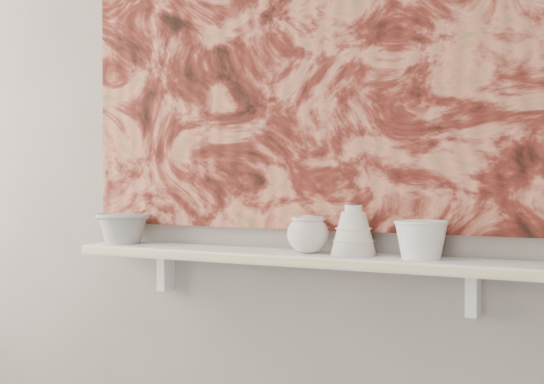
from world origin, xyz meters
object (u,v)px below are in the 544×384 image
Objects in this scene: shelf at (294,258)px; bowl_white at (421,239)px; painting at (306,41)px; bell_vessel at (353,230)px; bowl_grey at (123,228)px; cup_cream at (308,234)px.

bowl_white is at bearing 0.00° from shelf.
shelf is at bearing 180.00° from bowl_white.
bowl_white is at bearing -12.30° from painting.
bell_vessel is 0.19m from bowl_white.
bowl_grey is at bearing 180.00° from shelf.
cup_cream reaches higher than bowl_white.
bowl_grey is at bearing 180.00° from cup_cream.
shelf is 11.97× the size of cup_cream.
painting is 0.67m from bowl_white.
bowl_grey is at bearing 180.00° from bell_vessel.
bell_vessel is 0.99× the size of bowl_white.
painting is at bearing 155.91° from bell_vessel.
bell_vessel reaches higher than cup_cream.
bowl_white reaches higher than shelf.
painting is 10.65× the size of bowl_white.
painting reaches higher than cup_cream.
bell_vessel is at bearing 0.00° from cup_cream.
bowl_grey is at bearing 180.00° from bowl_white.
bowl_grey is 1.24× the size of bowl_white.
shelf is at bearing 180.00° from bell_vessel.
painting is (0.00, 0.08, 0.62)m from shelf.
bowl_grey is 1.49× the size of cup_cream.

